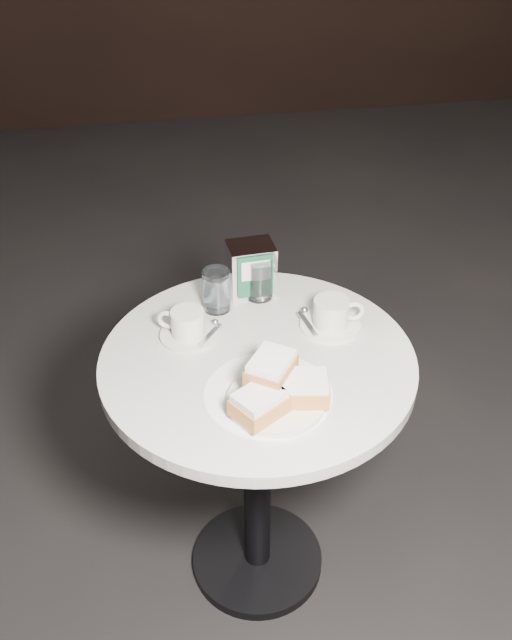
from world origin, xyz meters
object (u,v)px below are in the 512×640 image
object	(u,v)px
coffee_cup_right	(332,316)
water_glass_right	(259,278)
coffee_cup_left	(188,326)
cafe_table	(257,421)
water_glass_left	(217,291)
beignet_plate	(277,391)
napkin_dispenser	(251,268)

from	to	relation	value
coffee_cup_right	water_glass_right	distance (m)	0.21
coffee_cup_left	water_glass_right	world-z (taller)	water_glass_right
cafe_table	water_glass_left	size ratio (longest dim) A/B	7.08
beignet_plate	coffee_cup_left	xyz separation A→B (m)	(-0.15, 0.26, -0.01)
cafe_table	napkin_dispenser	world-z (taller)	napkin_dispenser
coffee_cup_right	water_glass_right	xyz separation A→B (m)	(-0.14, 0.16, 0.02)
water_glass_left	napkin_dispenser	xyz separation A→B (m)	(0.09, 0.06, 0.01)
cafe_table	beignet_plate	distance (m)	0.28
water_glass_right	napkin_dispenser	xyz separation A→B (m)	(-0.02, 0.03, 0.01)
water_glass_right	napkin_dispenser	world-z (taller)	napkin_dispenser
cafe_table	beignet_plate	bearing A→B (deg)	-86.10
coffee_cup_right	water_glass_right	world-z (taller)	water_glass_right
water_glass_left	coffee_cup_right	bearing A→B (deg)	-25.73
cafe_table	water_glass_left	bearing A→B (deg)	107.59
beignet_plate	coffee_cup_left	distance (m)	0.30
cafe_table	water_glass_left	xyz separation A→B (m)	(-0.06, 0.20, 0.25)
napkin_dispenser	water_glass_right	bearing A→B (deg)	-65.20
beignet_plate	coffee_cup_left	bearing A→B (deg)	120.49
beignet_plate	napkin_dispenser	size ratio (longest dim) A/B	1.89
cafe_table	napkin_dispenser	xyz separation A→B (m)	(0.03, 0.26, 0.26)
beignet_plate	napkin_dispenser	xyz separation A→B (m)	(0.02, 0.42, 0.03)
water_glass_left	cafe_table	bearing A→B (deg)	-72.41
cafe_table	coffee_cup_left	bearing A→B (deg)	144.75
coffee_cup_right	water_glass_right	size ratio (longest dim) A/B	1.43
coffee_cup_right	water_glass_left	distance (m)	0.28
cafe_table	water_glass_right	distance (m)	0.35
coffee_cup_left	cafe_table	bearing A→B (deg)	-12.68
coffee_cup_left	napkin_dispenser	world-z (taller)	napkin_dispenser
beignet_plate	coffee_cup_left	world-z (taller)	beignet_plate
water_glass_left	water_glass_right	world-z (taller)	water_glass_right
beignet_plate	water_glass_left	bearing A→B (deg)	101.63
beignet_plate	water_glass_left	distance (m)	0.37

